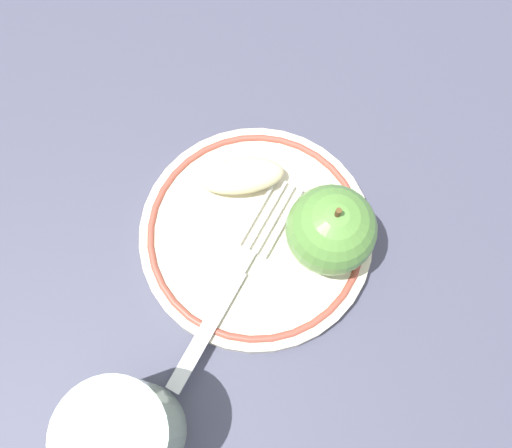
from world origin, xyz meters
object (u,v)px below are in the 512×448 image
object	(u,v)px
plate	(256,235)
drinking_glass	(125,434)
fork	(231,287)
apple_slice_front	(241,176)
apple_red_whole	(331,230)

from	to	relation	value
plate	drinking_glass	xyz separation A→B (m)	(0.05, 0.17, 0.04)
fork	drinking_glass	world-z (taller)	drinking_glass
plate	apple_slice_front	size ratio (longest dim) A/B	2.70
plate	fork	bearing A→B (deg)	81.38
apple_red_whole	fork	bearing A→B (deg)	40.16
drinking_glass	plate	bearing A→B (deg)	-105.67
apple_slice_front	fork	distance (m)	0.09
apple_slice_front	fork	bearing A→B (deg)	-100.96
plate	drinking_glass	world-z (taller)	drinking_glass
apple_red_whole	apple_slice_front	size ratio (longest dim) A/B	1.09
plate	apple_slice_front	distance (m)	0.05
apple_slice_front	apple_red_whole	bearing A→B (deg)	-44.64
apple_red_whole	apple_slice_front	bearing A→B (deg)	-23.82
fork	apple_red_whole	bearing A→B (deg)	-35.61
plate	drinking_glass	bearing A→B (deg)	74.33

